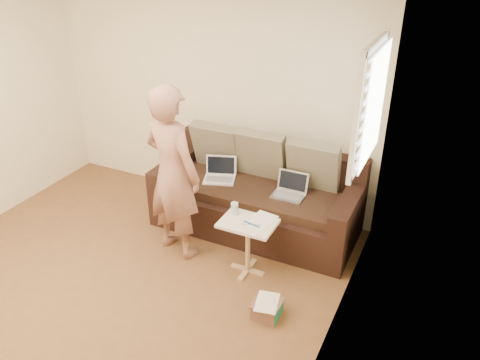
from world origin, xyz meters
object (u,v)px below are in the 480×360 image
(person, at_px, (173,173))
(side_table, at_px, (248,247))
(drinking_glass, at_px, (235,209))
(laptop_silver, at_px, (288,197))
(laptop_white, at_px, (219,181))
(striped_box, at_px, (267,309))
(sofa, at_px, (256,194))

(person, height_order, side_table, person)
(person, distance_m, side_table, 1.01)
(drinking_glass, bearing_deg, laptop_silver, 62.43)
(laptop_white, xyz_separation_m, striped_box, (1.08, -1.17, -0.44))
(side_table, distance_m, drinking_glass, 0.39)
(person, bearing_deg, side_table, -166.79)
(laptop_white, bearing_deg, laptop_silver, -19.87)
(sofa, height_order, laptop_silver, sofa)
(sofa, relative_size, person, 1.23)
(laptop_silver, relative_size, person, 0.18)
(laptop_white, distance_m, person, 0.79)
(sofa, distance_m, laptop_white, 0.44)
(sofa, distance_m, striped_box, 1.43)
(laptop_white, xyz_separation_m, person, (-0.14, -0.68, 0.37))
(person, bearing_deg, drinking_glass, -160.42)
(sofa, relative_size, laptop_white, 6.51)
(person, xyz_separation_m, side_table, (0.81, -0.01, -0.61))
(sofa, distance_m, side_table, 0.79)
(sofa, bearing_deg, striped_box, -61.92)
(sofa, height_order, drinking_glass, sofa)
(sofa, height_order, person, person)
(sofa, bearing_deg, laptop_silver, -8.06)
(striped_box, bearing_deg, sofa, 118.08)
(laptop_silver, height_order, side_table, laptop_silver)
(laptop_silver, bearing_deg, person, -145.08)
(person, distance_m, drinking_glass, 0.69)
(sofa, bearing_deg, drinking_glass, -84.26)
(side_table, bearing_deg, laptop_silver, 78.17)
(drinking_glass, bearing_deg, sofa, 95.74)
(striped_box, bearing_deg, side_table, 130.10)
(drinking_glass, bearing_deg, laptop_white, 128.74)
(laptop_white, xyz_separation_m, drinking_glass, (0.49, -0.61, 0.11))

